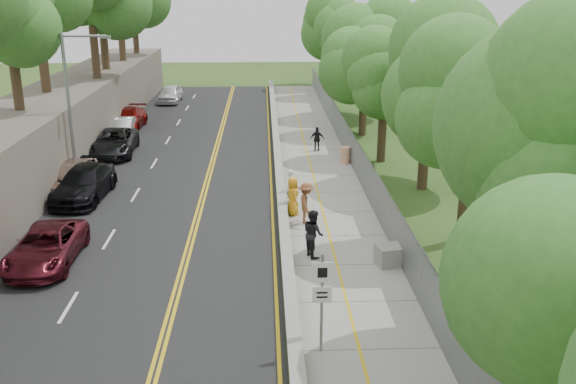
% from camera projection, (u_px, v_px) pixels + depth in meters
% --- Properties ---
extents(ground, '(140.00, 140.00, 0.00)m').
position_uv_depth(ground, '(282.00, 304.00, 21.80)').
color(ground, '#33511E').
rests_on(ground, ground).
extents(road, '(11.20, 66.00, 0.04)m').
position_uv_depth(road, '(178.00, 178.00, 35.84)').
color(road, black).
rests_on(road, ground).
extents(sidewalk, '(4.20, 66.00, 0.05)m').
position_uv_depth(sidewalk, '(319.00, 176.00, 36.13)').
color(sidewalk, gray).
rests_on(sidewalk, ground).
extents(jersey_barrier, '(0.42, 66.00, 0.60)m').
position_uv_depth(jersey_barrier, '(279.00, 172.00, 35.96)').
color(jersey_barrier, '#80EA13').
rests_on(jersey_barrier, ground).
extents(rock_embankment, '(5.00, 66.00, 4.00)m').
position_uv_depth(rock_embankment, '(27.00, 145.00, 34.93)').
color(rock_embankment, '#595147').
rests_on(rock_embankment, ground).
extents(chainlink_fence, '(0.04, 66.00, 2.00)m').
position_uv_depth(chainlink_fence, '(357.00, 159.00, 35.91)').
color(chainlink_fence, slate).
rests_on(chainlink_fence, ground).
extents(trees_fenceside, '(7.00, 66.00, 14.00)m').
position_uv_depth(trees_fenceside, '(405.00, 50.00, 34.13)').
color(trees_fenceside, '#458831').
rests_on(trees_fenceside, ground).
extents(streetlight, '(2.52, 0.22, 8.00)m').
position_uv_depth(streetlight, '(73.00, 99.00, 33.27)').
color(streetlight, gray).
rests_on(streetlight, ground).
extents(signpost, '(0.62, 0.09, 3.10)m').
position_uv_depth(signpost, '(322.00, 292.00, 18.37)').
color(signpost, gray).
rests_on(signpost, sidewalk).
extents(construction_barrel, '(0.61, 0.61, 1.01)m').
position_uv_depth(construction_barrel, '(345.00, 155.00, 38.47)').
color(construction_barrel, '#C65413').
rests_on(construction_barrel, sidewalk).
extents(concrete_block, '(1.30, 1.08, 0.76)m').
position_uv_depth(concrete_block, '(392.00, 255.00, 24.68)').
color(concrete_block, gray).
rests_on(concrete_block, sidewalk).
extents(car_2, '(2.33, 4.99, 1.38)m').
position_uv_depth(car_2, '(46.00, 247.00, 24.68)').
color(car_2, maroon).
rests_on(car_2, road).
extents(car_3, '(2.55, 5.60, 1.59)m').
position_uv_depth(car_3, '(84.00, 183.00, 32.14)').
color(car_3, black).
rests_on(car_3, road).
extents(car_4, '(2.14, 4.83, 1.61)m').
position_uv_depth(car_4, '(71.00, 176.00, 33.34)').
color(car_4, tan).
rests_on(car_4, road).
extents(car_5, '(1.60, 4.17, 1.36)m').
position_uv_depth(car_5, '(123.00, 128.00, 44.95)').
color(car_5, silver).
rests_on(car_5, road).
extents(car_6, '(2.89, 5.75, 1.56)m').
position_uv_depth(car_6, '(114.00, 142.00, 40.43)').
color(car_6, black).
rests_on(car_6, road).
extents(car_7, '(2.23, 5.19, 1.49)m').
position_uv_depth(car_7, '(129.00, 119.00, 47.63)').
color(car_7, maroon).
rests_on(car_7, road).
extents(car_8, '(1.95, 4.55, 1.53)m').
position_uv_depth(car_8, '(170.00, 94.00, 58.12)').
color(car_8, white).
rests_on(car_8, road).
extents(painter_0, '(0.78, 1.00, 1.82)m').
position_uv_depth(painter_0, '(293.00, 196.00, 29.82)').
color(painter_0, orange).
rests_on(painter_0, sidewalk).
extents(painter_1, '(0.51, 0.69, 1.72)m').
position_uv_depth(painter_1, '(291.00, 186.00, 31.42)').
color(painter_1, white).
rests_on(painter_1, sidewalk).
extents(painter_2, '(1.01, 1.13, 1.92)m').
position_uv_depth(painter_2, '(313.00, 233.00, 25.26)').
color(painter_2, black).
rests_on(painter_2, sidewalk).
extents(painter_3, '(0.74, 1.26, 1.92)m').
position_uv_depth(painter_3, '(306.00, 203.00, 28.71)').
color(painter_3, brown).
rests_on(painter_3, sidewalk).
extents(person_far, '(0.94, 0.43, 1.56)m').
position_uv_depth(person_far, '(317.00, 139.00, 41.25)').
color(person_far, black).
rests_on(person_far, sidewalk).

